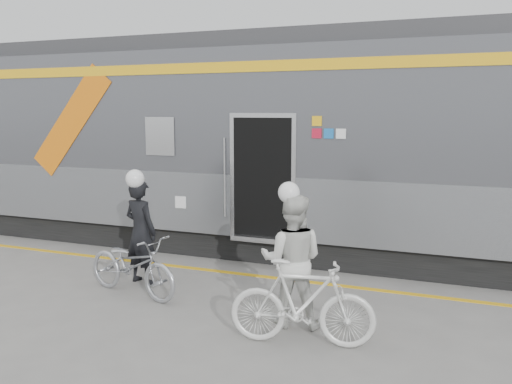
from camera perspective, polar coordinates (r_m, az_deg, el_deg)
The scene contains 9 objects.
ground at distance 7.48m, azimuth -9.87°, elevation -12.88°, with size 90.00×90.00×0.00m, color slate.
train at distance 11.52m, azimuth -6.95°, elevation 5.22°, with size 24.00×3.17×4.10m.
safety_strip at distance 9.28m, azimuth -2.93°, elevation -8.45°, with size 24.00×0.12×0.01m, color gold.
man at distance 8.74m, azimuth -12.05°, elevation -4.09°, with size 0.61×0.40×1.66m, color black.
bicycle_left at distance 8.28m, azimuth -12.90°, elevation -7.50°, with size 0.61×1.74×0.92m, color #A7A9AE.
woman at distance 6.91m, azimuth 3.82°, elevation -7.18°, with size 0.82×0.64×1.69m, color silver.
bicycle_right at distance 6.43m, azimuth 4.88°, elevation -11.55°, with size 0.48×1.71×1.03m, color silver.
helmet_man at distance 8.58m, azimuth -12.25°, elevation 2.28°, with size 0.29×0.29×0.29m, color white.
helmet_woman at distance 6.71m, azimuth 3.90°, elevation 0.91°, with size 0.27×0.27×0.27m, color white.
Camera 1 is at (3.66, -5.93, 2.73)m, focal length 38.00 mm.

